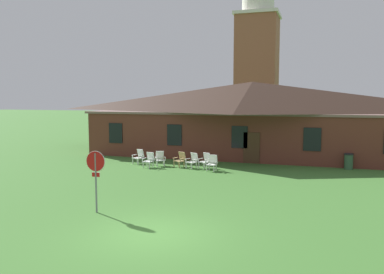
{
  "coord_description": "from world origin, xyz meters",
  "views": [
    {
      "loc": [
        5.08,
        -11.41,
        4.47
      ],
      "look_at": [
        -1.5,
        8.87,
        2.28
      ],
      "focal_mm": 36.75,
      "sensor_mm": 36.0,
      "label": 1
    }
  ],
  "objects_px": {
    "stop_sign": "(96,169)",
    "trash_bin": "(349,161)",
    "lawn_chair_right_end": "(193,160)",
    "lawn_chair_far_side": "(205,160)",
    "lawn_chair_near_door": "(149,159)",
    "lawn_chair_by_porch": "(139,156)",
    "lawn_chair_middle": "(180,159)",
    "lawn_chair_under_eave": "(212,163)",
    "lawn_chair_left_end": "(160,158)"
  },
  "relations": [
    {
      "from": "lawn_chair_far_side",
      "to": "trash_bin",
      "type": "distance_m",
      "value": 8.88
    },
    {
      "from": "lawn_chair_middle",
      "to": "lawn_chair_under_eave",
      "type": "distance_m",
      "value": 2.38
    },
    {
      "from": "stop_sign",
      "to": "trash_bin",
      "type": "distance_m",
      "value": 16.27
    },
    {
      "from": "lawn_chair_near_door",
      "to": "trash_bin",
      "type": "relative_size",
      "value": 0.98
    },
    {
      "from": "lawn_chair_by_porch",
      "to": "lawn_chair_near_door",
      "type": "height_order",
      "value": "same"
    },
    {
      "from": "stop_sign",
      "to": "lawn_chair_left_end",
      "type": "distance_m",
      "value": 10.53
    },
    {
      "from": "lawn_chair_by_porch",
      "to": "lawn_chair_left_end",
      "type": "distance_m",
      "value": 1.74
    },
    {
      "from": "lawn_chair_middle",
      "to": "lawn_chair_by_porch",
      "type": "bearing_deg",
      "value": 174.3
    },
    {
      "from": "lawn_chair_left_end",
      "to": "trash_bin",
      "type": "distance_m",
      "value": 11.83
    },
    {
      "from": "lawn_chair_left_end",
      "to": "lawn_chair_near_door",
      "type": "bearing_deg",
      "value": -123.85
    },
    {
      "from": "trash_bin",
      "to": "lawn_chair_middle",
      "type": "bearing_deg",
      "value": -166.59
    },
    {
      "from": "lawn_chair_under_eave",
      "to": "stop_sign",
      "type": "bearing_deg",
      "value": -101.7
    },
    {
      "from": "lawn_chair_under_eave",
      "to": "trash_bin",
      "type": "relative_size",
      "value": 0.98
    },
    {
      "from": "stop_sign",
      "to": "lawn_chair_right_end",
      "type": "distance_m",
      "value": 10.29
    },
    {
      "from": "lawn_chair_near_door",
      "to": "lawn_chair_far_side",
      "type": "xyz_separation_m",
      "value": [
        3.46,
        0.86,
        0.0
      ]
    },
    {
      "from": "lawn_chair_middle",
      "to": "lawn_chair_near_door",
      "type": "bearing_deg",
      "value": -157.39
    },
    {
      "from": "lawn_chair_right_end",
      "to": "lawn_chair_far_side",
      "type": "bearing_deg",
      "value": 21.39
    },
    {
      "from": "lawn_chair_far_side",
      "to": "lawn_chair_under_eave",
      "type": "height_order",
      "value": "same"
    },
    {
      "from": "lawn_chair_near_door",
      "to": "lawn_chair_middle",
      "type": "bearing_deg",
      "value": 22.61
    },
    {
      "from": "lawn_chair_near_door",
      "to": "lawn_chair_right_end",
      "type": "relative_size",
      "value": 1.0
    },
    {
      "from": "stop_sign",
      "to": "lawn_chair_right_end",
      "type": "xyz_separation_m",
      "value": [
        0.62,
        10.2,
        -1.2
      ]
    },
    {
      "from": "lawn_chair_near_door",
      "to": "lawn_chair_middle",
      "type": "distance_m",
      "value": 1.99
    },
    {
      "from": "trash_bin",
      "to": "lawn_chair_right_end",
      "type": "bearing_deg",
      "value": -164.25
    },
    {
      "from": "lawn_chair_right_end",
      "to": "lawn_chair_far_side",
      "type": "height_order",
      "value": "same"
    },
    {
      "from": "lawn_chair_under_eave",
      "to": "trash_bin",
      "type": "bearing_deg",
      "value": 21.25
    },
    {
      "from": "lawn_chair_far_side",
      "to": "lawn_chair_left_end",
      "type": "bearing_deg",
      "value": -176.91
    },
    {
      "from": "stop_sign",
      "to": "lawn_chair_near_door",
      "type": "height_order",
      "value": "stop_sign"
    },
    {
      "from": "lawn_chair_right_end",
      "to": "trash_bin",
      "type": "distance_m",
      "value": 9.67
    },
    {
      "from": "lawn_chair_by_porch",
      "to": "lawn_chair_left_end",
      "type": "xyz_separation_m",
      "value": [
        1.7,
        -0.37,
        0.0
      ]
    },
    {
      "from": "stop_sign",
      "to": "lawn_chair_left_end",
      "type": "height_order",
      "value": "stop_sign"
    },
    {
      "from": "lawn_chair_left_end",
      "to": "trash_bin",
      "type": "bearing_deg",
      "value": 12.18
    },
    {
      "from": "lawn_chair_left_end",
      "to": "lawn_chair_under_eave",
      "type": "distance_m",
      "value": 3.7
    },
    {
      "from": "lawn_chair_middle",
      "to": "lawn_chair_far_side",
      "type": "relative_size",
      "value": 1.0
    },
    {
      "from": "lawn_chair_by_porch",
      "to": "lawn_chair_left_end",
      "type": "bearing_deg",
      "value": -12.29
    },
    {
      "from": "stop_sign",
      "to": "lawn_chair_far_side",
      "type": "height_order",
      "value": "stop_sign"
    },
    {
      "from": "lawn_chair_middle",
      "to": "lawn_chair_right_end",
      "type": "distance_m",
      "value": 0.91
    },
    {
      "from": "lawn_chair_by_porch",
      "to": "lawn_chair_right_end",
      "type": "bearing_deg",
      "value": -7.21
    },
    {
      "from": "stop_sign",
      "to": "lawn_chair_under_eave",
      "type": "distance_m",
      "value": 10.03
    },
    {
      "from": "trash_bin",
      "to": "lawn_chair_near_door",
      "type": "bearing_deg",
      "value": -165.13
    },
    {
      "from": "lawn_chair_by_porch",
      "to": "lawn_chair_far_side",
      "type": "xyz_separation_m",
      "value": [
        4.7,
        -0.21,
        0.0
      ]
    },
    {
      "from": "lawn_chair_near_door",
      "to": "lawn_chair_middle",
      "type": "height_order",
      "value": "same"
    },
    {
      "from": "lawn_chair_by_porch",
      "to": "lawn_chair_under_eave",
      "type": "height_order",
      "value": "same"
    },
    {
      "from": "lawn_chair_far_side",
      "to": "stop_sign",
      "type": "bearing_deg",
      "value": -97.39
    },
    {
      "from": "stop_sign",
      "to": "lawn_chair_under_eave",
      "type": "relative_size",
      "value": 2.52
    },
    {
      "from": "stop_sign",
      "to": "lawn_chair_under_eave",
      "type": "xyz_separation_m",
      "value": [
        2.02,
        9.75,
        -1.2
      ]
    },
    {
      "from": "lawn_chair_by_porch",
      "to": "lawn_chair_middle",
      "type": "distance_m",
      "value": 3.08
    },
    {
      "from": "lawn_chair_middle",
      "to": "lawn_chair_right_end",
      "type": "xyz_separation_m",
      "value": [
        0.89,
        -0.19,
        0.0
      ]
    },
    {
      "from": "lawn_chair_right_end",
      "to": "lawn_chair_under_eave",
      "type": "xyz_separation_m",
      "value": [
        1.4,
        -0.45,
        0.0
      ]
    },
    {
      "from": "stop_sign",
      "to": "trash_bin",
      "type": "bearing_deg",
      "value": 52.26
    },
    {
      "from": "lawn_chair_far_side",
      "to": "lawn_chair_middle",
      "type": "bearing_deg",
      "value": -176.6
    }
  ]
}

